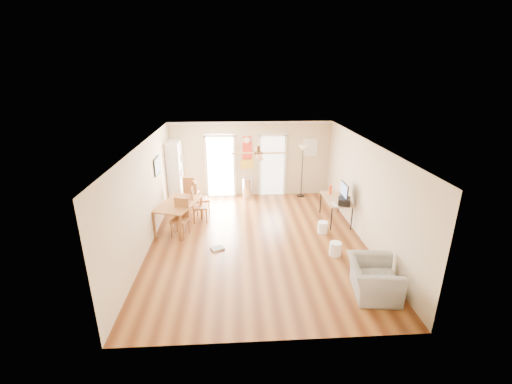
{
  "coord_description": "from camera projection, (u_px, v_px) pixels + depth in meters",
  "views": [
    {
      "loc": [
        -0.54,
        -7.97,
        4.28
      ],
      "look_at": [
        0.0,
        0.6,
        1.15
      ],
      "focal_mm": 23.98,
      "sensor_mm": 36.0,
      "label": 1
    }
  ],
  "objects": [
    {
      "name": "imac",
      "position": [
        344.0,
        193.0,
        9.5
      ],
      "size": [
        0.29,
        0.62,
        0.58
      ],
      "primitive_type": null,
      "rotation": [
        0.0,
        0.0,
        -0.34
      ],
      "color": "black",
      "rests_on": "computer_desk"
    },
    {
      "name": "ceiling_fan",
      "position": [
        258.0,
        153.0,
        7.85
      ],
      "size": [
        1.24,
        1.24,
        0.2
      ],
      "primitive_type": null,
      "color": "#593819",
      "rests_on": "ceiling"
    },
    {
      "name": "armchair",
      "position": [
        373.0,
        279.0,
        6.77
      ],
      "size": [
        1.06,
        1.18,
        0.69
      ],
      "primitive_type": "imported",
      "rotation": [
        0.0,
        0.0,
        1.44
      ],
      "color": "gray",
      "rests_on": "floor"
    },
    {
      "name": "bookshelf",
      "position": [
        176.0,
        172.0,
        11.34
      ],
      "size": [
        0.67,
        1.0,
        2.04
      ],
      "primitive_type": null,
      "rotation": [
        0.0,
        0.0,
        -0.31
      ],
      "color": "silver",
      "rests_on": "floor"
    },
    {
      "name": "wall_front",
      "position": [
        273.0,
        274.0,
        5.24
      ],
      "size": [
        5.5,
        0.04,
        2.6
      ],
      "primitive_type": null,
      "color": "beige",
      "rests_on": "floor"
    },
    {
      "name": "ac_grille",
      "position": [
        310.0,
        147.0,
        11.76
      ],
      "size": [
        0.5,
        0.04,
        0.6
      ],
      "primitive_type": "cube",
      "color": "white",
      "rests_on": "wall_back"
    },
    {
      "name": "orange_bottle",
      "position": [
        330.0,
        190.0,
        10.25
      ],
      "size": [
        0.09,
        0.09,
        0.25
      ],
      "primitive_type": "cylinder",
      "rotation": [
        0.0,
        0.0,
        0.05
      ],
      "color": "red",
      "rests_on": "computer_desk"
    },
    {
      "name": "wall_decal",
      "position": [
        247.0,
        152.0,
        11.69
      ],
      "size": [
        0.46,
        0.03,
        1.1
      ],
      "primitive_type": "cube",
      "color": "red",
      "rests_on": "wall_back"
    },
    {
      "name": "wall_back",
      "position": [
        251.0,
        159.0,
        11.8
      ],
      "size": [
        5.5,
        0.04,
        2.6
      ],
      "primitive_type": null,
      "color": "beige",
      "rests_on": "floor"
    },
    {
      "name": "dining_chair_right_a",
      "position": [
        201.0,
        198.0,
        10.51
      ],
      "size": [
        0.53,
        0.53,
        1.03
      ],
      "primitive_type": null,
      "rotation": [
        0.0,
        0.0,
        1.88
      ],
      "color": "#9F5A33",
      "rests_on": "floor"
    },
    {
      "name": "floor_cloth",
      "position": [
        217.0,
        248.0,
        8.55
      ],
      "size": [
        0.38,
        0.35,
        0.04
      ],
      "primitive_type": "cube",
      "rotation": [
        0.0,
        0.0,
        0.44
      ],
      "color": "#A0A09B",
      "rests_on": "floor"
    },
    {
      "name": "keyboard",
      "position": [
        335.0,
        205.0,
        9.46
      ],
      "size": [
        0.15,
        0.37,
        0.01
      ],
      "primitive_type": "cube",
      "rotation": [
        0.0,
        0.0,
        0.08
      ],
      "color": "silver",
      "rests_on": "computer_desk"
    },
    {
      "name": "crown_molding",
      "position": [
        258.0,
        145.0,
        8.09
      ],
      "size": [
        5.5,
        7.0,
        0.08
      ],
      "primitive_type": null,
      "color": "white",
      "rests_on": "wall_back"
    },
    {
      "name": "bathroom_doorway",
      "position": [
        272.0,
        166.0,
        11.92
      ],
      "size": [
        0.8,
        0.1,
        2.1
      ],
      "primitive_type": null,
      "color": "white",
      "rests_on": "wall_back"
    },
    {
      "name": "floor",
      "position": [
        257.0,
        241.0,
        8.97
      ],
      "size": [
        7.0,
        7.0,
        0.0
      ],
      "primitive_type": "plane",
      "color": "brown",
      "rests_on": "ground"
    },
    {
      "name": "wall_left",
      "position": [
        146.0,
        197.0,
        8.36
      ],
      "size": [
        0.04,
        7.0,
        2.6
      ],
      "primitive_type": null,
      "color": "beige",
      "rests_on": "floor"
    },
    {
      "name": "dining_table",
      "position": [
        179.0,
        215.0,
        9.6
      ],
      "size": [
        1.31,
        1.69,
        0.75
      ],
      "primitive_type": null,
      "rotation": [
        0.0,
        0.0,
        -0.31
      ],
      "color": "brown",
      "rests_on": "floor"
    },
    {
      "name": "computer_desk",
      "position": [
        335.0,
        210.0,
        10.04
      ],
      "size": [
        0.66,
        1.31,
        0.7
      ],
      "primitive_type": null,
      "color": "tan",
      "rests_on": "floor"
    },
    {
      "name": "trash_can",
      "position": [
        247.0,
        188.0,
        11.83
      ],
      "size": [
        0.35,
        0.35,
        0.72
      ],
      "primitive_type": "cylinder",
      "rotation": [
        0.0,
        0.0,
        0.05
      ],
      "color": "silver",
      "rests_on": "floor"
    },
    {
      "name": "dining_chair_far",
      "position": [
        191.0,
        191.0,
        11.12
      ],
      "size": [
        0.48,
        0.48,
        1.02
      ],
      "primitive_type": null,
      "rotation": [
        0.0,
        0.0,
        2.99
      ],
      "color": "#9C5A32",
      "rests_on": "floor"
    },
    {
      "name": "printer",
      "position": [
        344.0,
        201.0,
        9.45
      ],
      "size": [
        0.42,
        0.45,
        0.19
      ],
      "primitive_type": "cube",
      "rotation": [
        0.0,
        0.0,
        -0.3
      ],
      "color": "black",
      "rests_on": "computer_desk"
    },
    {
      "name": "wastebasket_a",
      "position": [
        323.0,
        227.0,
        9.38
      ],
      "size": [
        0.33,
        0.33,
        0.32
      ],
      "primitive_type": "cylinder",
      "rotation": [
        0.0,
        0.0,
        0.22
      ],
      "color": "white",
      "rests_on": "floor"
    },
    {
      "name": "ceiling",
      "position": [
        258.0,
        143.0,
        8.08
      ],
      "size": [
        5.5,
        7.0,
        0.0
      ],
      "primitive_type": null,
      "color": "silver",
      "rests_on": "floor"
    },
    {
      "name": "kitchen_doorway",
      "position": [
        221.0,
        167.0,
        11.81
      ],
      "size": [
        0.9,
        0.1,
        2.1
      ],
      "primitive_type": null,
      "color": "white",
      "rests_on": "wall_back"
    },
    {
      "name": "framed_poster",
      "position": [
        157.0,
        166.0,
        9.54
      ],
      "size": [
        0.04,
        0.66,
        0.48
      ],
      "primitive_type": "cube",
      "color": "black",
      "rests_on": "wall_left"
    },
    {
      "name": "torchiere_lamp",
      "position": [
        302.0,
        171.0,
        11.8
      ],
      "size": [
        0.4,
        0.4,
        1.82
      ],
      "primitive_type": null,
      "rotation": [
        0.0,
        0.0,
        0.19
      ],
      "color": "black",
      "rests_on": "floor"
    },
    {
      "name": "wastebasket_b",
      "position": [
        335.0,
        249.0,
        8.24
      ],
      "size": [
        0.36,
        0.36,
        0.33
      ],
      "primitive_type": "cylinder",
      "rotation": [
        0.0,
        0.0,
        0.29
      ],
      "color": "white",
      "rests_on": "floor"
    },
    {
      "name": "wall_right",
      "position": [
        365.0,
        192.0,
        8.68
      ],
      "size": [
        0.04,
        7.0,
        2.6
      ],
      "primitive_type": null,
      "color": "beige",
      "rests_on": "floor"
    },
    {
      "name": "dining_chair_right_b",
      "position": [
        200.0,
        205.0,
        9.96
      ],
      "size": [
        0.46,
        0.46,
        1.02
      ],
      "primitive_type": null,
      "rotation": [
        0.0,
        0.0,
        1.67
      ],
      "color": "#955D30",
      "rests_on": "floor"
    },
    {
      "name": "dining_chair_near",
      "position": [
        179.0,
        218.0,
        9.1
      ],
      "size": [
        0.52,
        0.52,
        1.0
      ],
      "primitive_type": null,
      "rotation": [
        0.0,
        0.0,
        -0.3
      ],
      "color": "#9D6532",
      "rests_on": "floor"
    }
  ]
}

